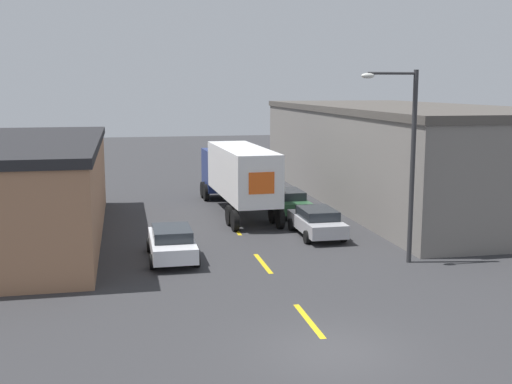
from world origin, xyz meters
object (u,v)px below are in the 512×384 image
Objects in this scene: parked_car_left_far at (172,242)px; parked_car_right_far at (287,201)px; semi_truck at (237,172)px; street_lamp at (407,153)px; parked_car_right_mid at (317,221)px.

parked_car_left_far is 11.42m from parked_car_right_far.
semi_truck is 3.43m from parked_car_right_far.
street_lamp is (4.89, -12.52, 2.29)m from semi_truck.
semi_truck is 2.65× the size of parked_car_right_far.
parked_car_right_far is at bearing 100.76° from street_lamp.
semi_truck is 2.65× the size of parked_car_left_far.
street_lamp is (9.51, -2.51, 3.90)m from parked_car_left_far.
parked_car_right_far is (0.00, 5.83, 0.00)m from parked_car_right_mid.
semi_truck is 7.79m from parked_car_right_mid.
parked_car_right_mid is (7.37, 2.90, 0.00)m from parked_car_left_far.
parked_car_left_far is at bearing 165.22° from street_lamp.
street_lamp is (2.13, -5.41, 3.90)m from parked_car_right_mid.
parked_car_right_mid is 0.57× the size of street_lamp.
parked_car_left_far is (-4.62, -10.01, -1.61)m from semi_truck.
street_lamp reaches higher than parked_car_right_far.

